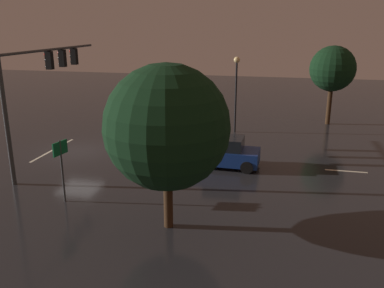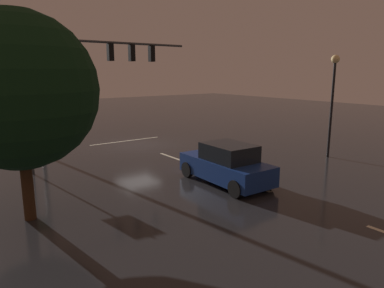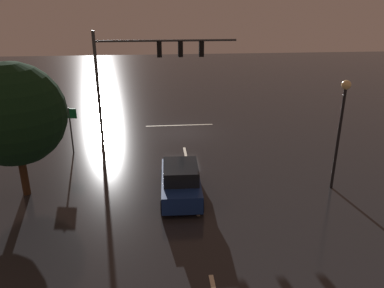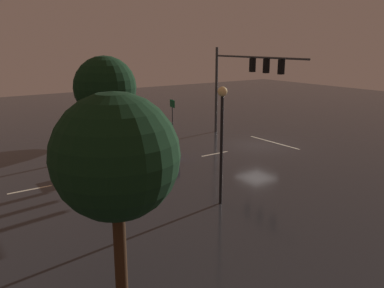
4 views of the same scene
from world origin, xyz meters
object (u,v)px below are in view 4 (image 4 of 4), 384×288
object	(u,v)px
street_lamp_left_kerb	(222,124)
route_sign	(172,109)
tree_left_near	(116,157)
tree_right_near	(105,87)
car_approaching	(141,152)
traffic_signal_assembly	(245,74)

from	to	relation	value
street_lamp_left_kerb	route_sign	bearing A→B (deg)	-23.48
route_sign	tree_left_near	size ratio (longest dim) A/B	0.47
tree_right_near	route_sign	bearing A→B (deg)	-103.33
street_lamp_left_kerb	tree_left_near	world-z (taller)	tree_left_near
car_approaching	tree_right_near	bearing A→B (deg)	-7.21
traffic_signal_assembly	route_sign	bearing A→B (deg)	36.73
car_approaching	route_sign	distance (m)	8.85
street_lamp_left_kerb	route_sign	world-z (taller)	street_lamp_left_kerb
car_approaching	tree_left_near	world-z (taller)	tree_left_near
traffic_signal_assembly	tree_right_near	size ratio (longest dim) A/B	1.48
tree_right_near	street_lamp_left_kerb	bearing A→B (deg)	176.92
route_sign	tree_right_near	distance (m)	5.70
tree_left_near	tree_right_near	world-z (taller)	tree_right_near
route_sign	tree_right_near	bearing A→B (deg)	76.67
tree_left_near	tree_right_near	xyz separation A→B (m)	(19.16, -7.74, -0.31)
traffic_signal_assembly	street_lamp_left_kerb	xyz separation A→B (m)	(-9.12, 9.54, -1.25)
street_lamp_left_kerb	route_sign	distance (m)	15.19
car_approaching	tree_right_near	world-z (taller)	tree_right_near
car_approaching	route_sign	bearing A→B (deg)	-44.60
car_approaching	street_lamp_left_kerb	xyz separation A→B (m)	(-7.61, -0.13, 2.99)
street_lamp_left_kerb	tree_right_near	size ratio (longest dim) A/B	0.85
traffic_signal_assembly	street_lamp_left_kerb	distance (m)	13.26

